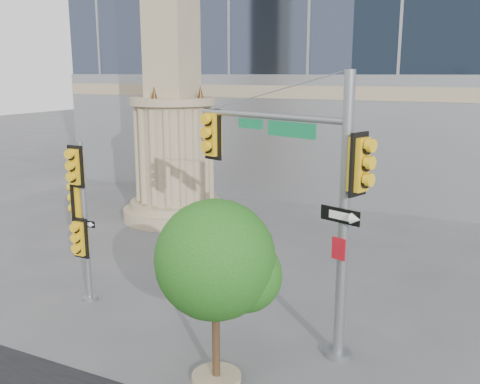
% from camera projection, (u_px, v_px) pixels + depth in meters
% --- Properties ---
extents(ground, '(120.00, 120.00, 0.00)m').
position_uv_depth(ground, '(182.00, 341.00, 12.39)').
color(ground, '#545456').
rests_on(ground, ground).
extents(monument, '(4.40, 4.40, 16.60)m').
position_uv_depth(monument, '(173.00, 87.00, 21.66)').
color(monument, tan).
rests_on(monument, ground).
extents(main_signal_pole, '(4.60, 1.90, 6.14)m').
position_uv_depth(main_signal_pole, '(302.00, 179.00, 11.65)').
color(main_signal_pole, slate).
rests_on(main_signal_pole, ground).
extents(secondary_signal_pole, '(0.74, 0.56, 4.34)m').
position_uv_depth(secondary_signal_pole, '(80.00, 210.00, 14.02)').
color(secondary_signal_pole, slate).
rests_on(secondary_signal_pole, ground).
extents(street_tree, '(2.41, 2.35, 3.75)m').
position_uv_depth(street_tree, '(218.00, 265.00, 10.28)').
color(street_tree, tan).
rests_on(street_tree, ground).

